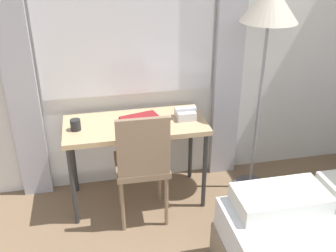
# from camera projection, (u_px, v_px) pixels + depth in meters

# --- Properties ---
(wall_back_with_window) EXTENTS (4.92, 0.13, 2.70)m
(wall_back_with_window) POSITION_uv_depth(u_px,v_px,m) (145.00, 33.00, 3.14)
(wall_back_with_window) COLOR silver
(wall_back_with_window) RESTS_ON ground_plane
(desk) EXTENTS (1.12, 0.52, 0.73)m
(desk) POSITION_uv_depth(u_px,v_px,m) (136.00, 130.00, 3.13)
(desk) COLOR tan
(desk) RESTS_ON ground_plane
(desk_chair) EXTENTS (0.41, 0.41, 0.95)m
(desk_chair) POSITION_uv_depth(u_px,v_px,m) (142.00, 161.00, 2.93)
(desk_chair) COLOR #8C7259
(desk_chair) RESTS_ON ground_plane
(standing_lamp) EXTENTS (0.43, 0.43, 1.76)m
(standing_lamp) POSITION_uv_depth(u_px,v_px,m) (269.00, 14.00, 2.88)
(standing_lamp) COLOR #4C4C51
(standing_lamp) RESTS_ON ground_plane
(telephone) EXTENTS (0.17, 0.16, 0.09)m
(telephone) POSITION_uv_depth(u_px,v_px,m) (185.00, 114.00, 3.16)
(telephone) COLOR silver
(telephone) RESTS_ON desk
(book) EXTENTS (0.34, 0.27, 0.02)m
(book) POSITION_uv_depth(u_px,v_px,m) (141.00, 119.00, 3.13)
(book) COLOR maroon
(book) RESTS_ON desk
(mug) EXTENTS (0.08, 0.08, 0.09)m
(mug) POSITION_uv_depth(u_px,v_px,m) (76.00, 125.00, 2.97)
(mug) COLOR #262628
(mug) RESTS_ON desk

